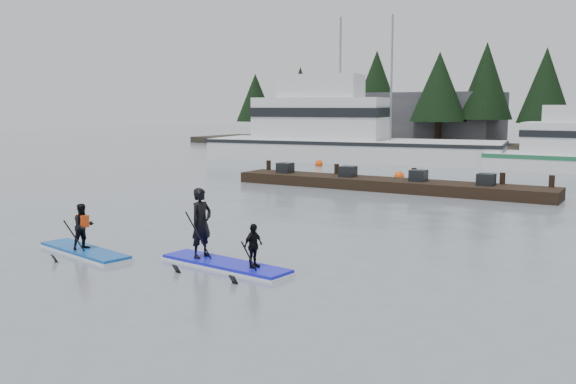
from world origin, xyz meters
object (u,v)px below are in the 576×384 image
Objects in this scene: fishing_boat_large at (344,148)px; paddleboard_duo at (218,242)px; paddleboard_solo at (84,238)px; floating_dock at (387,185)px.

fishing_boat_large is 30.53m from paddleboard_duo.
fishing_boat_large is 30.20m from paddleboard_solo.
floating_dock is 16.23m from paddleboard_solo.
fishing_boat_large is 1.39× the size of floating_dock.
paddleboard_solo is 0.93× the size of paddleboard_duo.
floating_dock is 4.47× the size of paddleboard_solo.
paddleboard_solo is at bearing -97.30° from floating_dock.
paddleboard_duo reaches higher than floating_dock.
paddleboard_solo is 3.94m from paddleboard_duo.
paddleboard_duo is (12.60, -27.80, -0.28)m from fishing_boat_large.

